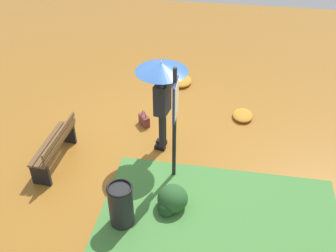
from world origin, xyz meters
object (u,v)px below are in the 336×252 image
park_bench (55,146)px  person_with_umbrella (162,84)px  info_sign_post (175,113)px  handbag (144,120)px  trash_bin (121,206)px

park_bench → person_with_umbrella: bearing=110.9°
info_sign_post → park_bench: size_ratio=1.64×
info_sign_post → park_bench: 2.55m
person_with_umbrella → handbag: size_ratio=5.53×
handbag → park_bench: bearing=-42.8°
info_sign_post → trash_bin: size_ratio=2.76×
handbag → info_sign_post: bearing=31.1°
info_sign_post → handbag: (-1.53, -0.92, -1.32)m
info_sign_post → trash_bin: (1.28, -0.67, -1.03)m
handbag → park_bench: 2.09m
trash_bin → handbag: bearing=-174.8°
handbag → park_bench: (1.52, -1.41, 0.28)m
handbag → person_with_umbrella: bearing=35.9°
info_sign_post → park_bench: info_sign_post is taller
info_sign_post → park_bench: bearing=-90.2°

